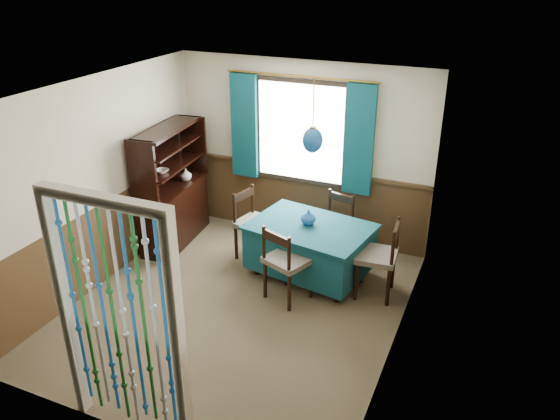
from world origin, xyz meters
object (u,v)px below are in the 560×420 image
at_px(dining_table, 310,246).
at_px(chair_right, 379,257).
at_px(vase_table, 308,218).
at_px(vase_sideboard, 186,174).
at_px(chair_near, 286,261).
at_px(pendant_lamp, 313,140).
at_px(bowl_shelf, 162,171).
at_px(chair_left, 254,223).
at_px(sideboard, 173,203).
at_px(chair_far, 334,224).

height_order(dining_table, chair_right, chair_right).
distance_m(vase_table, vase_sideboard, 2.02).
bearing_deg(vase_table, chair_near, -92.24).
xyz_separation_m(pendant_lamp, bowl_shelf, (-2.02, -0.15, -0.63)).
distance_m(bowl_shelf, vase_sideboard, 0.60).
bearing_deg(chair_left, sideboard, -76.59).
height_order(dining_table, vase_table, vase_table).
relative_size(sideboard, pendant_lamp, 1.94).
relative_size(chair_right, vase_sideboard, 5.17).
height_order(chair_near, chair_left, chair_near).
height_order(chair_near, chair_right, chair_right).
bearing_deg(chair_right, vase_table, 77.45).
xyz_separation_m(chair_left, vase_sideboard, (-1.17, 0.25, 0.43)).
bearing_deg(bowl_shelf, dining_table, 4.26).
relative_size(chair_far, bowl_shelf, 4.64).
distance_m(chair_near, bowl_shelf, 2.11).
xyz_separation_m(chair_right, pendant_lamp, (-0.89, 0.09, 1.28)).
bearing_deg(bowl_shelf, sideboard, 102.26).
height_order(chair_left, vase_sideboard, vase_sideboard).
bearing_deg(pendant_lamp, chair_near, -96.03).
bearing_deg(dining_table, vase_table, 151.48).
bearing_deg(vase_sideboard, dining_table, -11.31).
relative_size(chair_right, vase_table, 5.43).
bearing_deg(vase_sideboard, chair_near, -27.42).
xyz_separation_m(chair_far, chair_right, (0.77, -0.67, 0.04)).
bearing_deg(pendant_lamp, bowl_shelf, -175.74).
distance_m(dining_table, chair_left, 0.87).
relative_size(sideboard, vase_table, 9.37).
relative_size(pendant_lamp, vase_table, 4.84).
bearing_deg(dining_table, bowl_shelf, -166.44).
relative_size(dining_table, chair_near, 1.67).
bearing_deg(pendant_lamp, vase_sideboard, 168.69).
bearing_deg(chair_far, chair_near, 95.04).
distance_m(pendant_lamp, bowl_shelf, 2.12).
relative_size(dining_table, vase_table, 8.98).
height_order(sideboard, vase_table, sideboard).
bearing_deg(chair_right, chair_left, 76.99).
xyz_separation_m(vase_table, vase_sideboard, (-1.98, 0.37, 0.14)).
bearing_deg(sideboard, chair_far, 5.99).
height_order(chair_far, vase_sideboard, vase_sideboard).
bearing_deg(vase_sideboard, bowl_shelf, -90.00).
height_order(pendant_lamp, bowl_shelf, pendant_lamp).
height_order(chair_far, pendant_lamp, pendant_lamp).
bearing_deg(sideboard, vase_sideboard, 72.09).
height_order(chair_near, bowl_shelf, bowl_shelf).
bearing_deg(chair_far, chair_left, 37.99).
distance_m(dining_table, chair_right, 0.90).
bearing_deg(chair_left, chair_right, 94.22).
bearing_deg(vase_table, chair_right, -7.51).
xyz_separation_m(chair_far, chair_left, (-0.98, -0.43, 0.03)).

